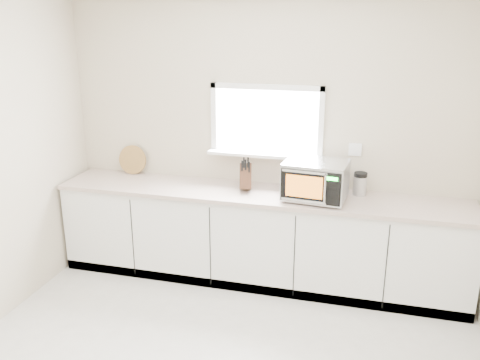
% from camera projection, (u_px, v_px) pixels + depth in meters
% --- Properties ---
extents(back_wall, '(4.00, 0.17, 2.70)m').
position_uv_depth(back_wall, '(266.00, 139.00, 4.95)').
color(back_wall, beige).
rests_on(back_wall, ground).
extents(cabinets, '(3.92, 0.60, 0.88)m').
position_uv_depth(cabinets, '(259.00, 238.00, 4.96)').
color(cabinets, white).
rests_on(cabinets, ground).
extents(countertop, '(3.92, 0.64, 0.04)m').
position_uv_depth(countertop, '(259.00, 194.00, 4.81)').
color(countertop, '#C5B0A3').
rests_on(countertop, cabinets).
extents(microwave, '(0.59, 0.49, 0.36)m').
position_uv_depth(microwave, '(315.00, 180.00, 4.56)').
color(microwave, black).
rests_on(microwave, countertop).
extents(knife_block, '(0.16, 0.25, 0.34)m').
position_uv_depth(knife_block, '(246.00, 175.00, 4.82)').
color(knife_block, '#4E2F1B').
rests_on(knife_block, countertop).
extents(cutting_board, '(0.30, 0.07, 0.30)m').
position_uv_depth(cutting_board, '(133.00, 160.00, 5.33)').
color(cutting_board, olive).
rests_on(cutting_board, countertop).
extents(coffee_grinder, '(0.16, 0.16, 0.22)m').
position_uv_depth(coffee_grinder, '(360.00, 184.00, 4.70)').
color(coffee_grinder, '#B3B6BA').
rests_on(coffee_grinder, countertop).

